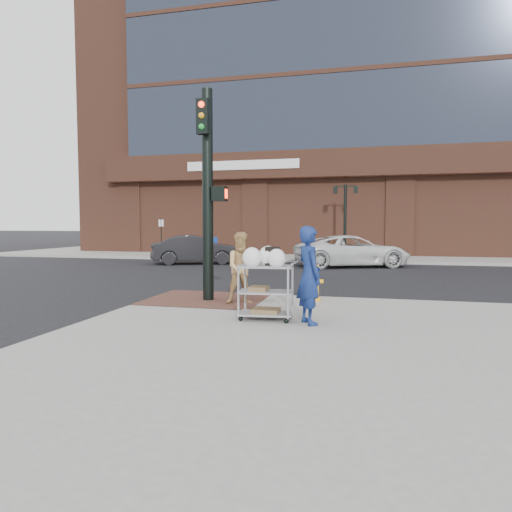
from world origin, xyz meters
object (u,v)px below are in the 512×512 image
(woman_blue, at_px, (309,275))
(pedestrian_tan, at_px, (243,268))
(minivan_white, at_px, (352,251))
(fire_hydrant, at_px, (315,282))
(traffic_signal_pole, at_px, (208,188))
(sedan_dark, at_px, (196,249))
(utility_cart, at_px, (266,287))
(lamp_post, at_px, (345,213))

(woman_blue, xyz_separation_m, pedestrian_tan, (-1.76, 1.80, -0.07))
(minivan_white, relative_size, fire_hydrant, 5.99)
(traffic_signal_pole, height_order, fire_hydrant, traffic_signal_pole)
(pedestrian_tan, xyz_separation_m, minivan_white, (2.09, 11.53, -0.24))
(traffic_signal_pole, relative_size, sedan_dark, 1.14)
(traffic_signal_pole, bearing_deg, sedan_dark, 112.66)
(traffic_signal_pole, relative_size, woman_blue, 2.78)
(traffic_signal_pole, xyz_separation_m, sedan_dark, (-4.60, 11.02, -2.11))
(utility_cart, bearing_deg, traffic_signal_pole, 134.11)
(traffic_signal_pole, distance_m, fire_hydrant, 3.38)
(woman_blue, xyz_separation_m, sedan_dark, (-7.27, 13.05, -0.33))
(sedan_dark, bearing_deg, traffic_signal_pole, -179.16)
(woman_blue, xyz_separation_m, minivan_white, (0.33, 13.33, -0.31))
(fire_hydrant, bearing_deg, minivan_white, 87.23)
(lamp_post, distance_m, minivan_white, 4.39)
(woman_blue, relative_size, sedan_dark, 0.41)
(pedestrian_tan, bearing_deg, sedan_dark, 91.97)
(sedan_dark, distance_m, utility_cart, 14.41)
(lamp_post, xyz_separation_m, utility_cart, (-0.65, -17.11, -1.83))
(traffic_signal_pole, bearing_deg, pedestrian_tan, -14.34)
(utility_cart, bearing_deg, minivan_white, 84.90)
(pedestrian_tan, relative_size, minivan_white, 0.31)
(traffic_signal_pole, xyz_separation_m, fire_hydrant, (2.48, 0.56, -2.23))
(lamp_post, xyz_separation_m, pedestrian_tan, (-1.56, -15.46, -1.64))
(sedan_dark, relative_size, fire_hydrant, 4.96)
(minivan_white, bearing_deg, traffic_signal_pole, 143.47)
(lamp_post, relative_size, utility_cart, 2.83)
(lamp_post, height_order, traffic_signal_pole, traffic_signal_pole)
(lamp_post, xyz_separation_m, woman_blue, (0.20, -17.26, -1.57))
(lamp_post, height_order, pedestrian_tan, lamp_post)
(lamp_post, relative_size, woman_blue, 2.22)
(minivan_white, bearing_deg, lamp_post, -14.04)
(lamp_post, distance_m, sedan_dark, 8.45)
(sedan_dark, bearing_deg, lamp_post, -81.06)
(minivan_white, xyz_separation_m, fire_hydrant, (-0.52, -10.74, -0.13))
(fire_hydrant, bearing_deg, lamp_post, 90.03)
(traffic_signal_pole, relative_size, minivan_white, 0.94)
(utility_cart, relative_size, fire_hydrant, 1.60)
(woman_blue, bearing_deg, utility_cart, 48.17)
(traffic_signal_pole, height_order, sedan_dark, traffic_signal_pole)
(traffic_signal_pole, bearing_deg, lamp_post, 80.76)
(minivan_white, distance_m, fire_hydrant, 10.75)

